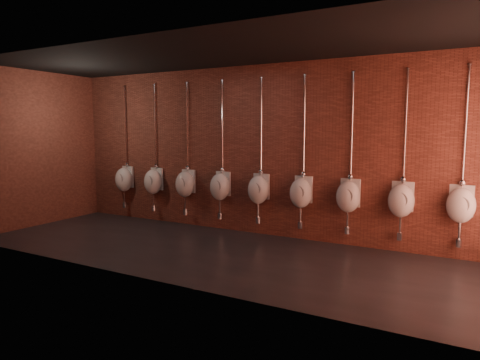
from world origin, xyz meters
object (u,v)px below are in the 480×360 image
object	(u,v)px
urinal_3	(220,186)
urinal_5	(301,192)
urinal_4	(259,189)
urinal_8	(461,204)
urinal_1	(153,181)
urinal_7	(401,200)
urinal_0	(124,179)
urinal_2	(185,183)
urinal_6	(348,196)

from	to	relation	value
urinal_3	urinal_5	distance (m)	1.69
urinal_4	urinal_8	size ratio (longest dim) A/B	1.00
urinal_1	urinal_7	world-z (taller)	same
urinal_0	urinal_2	world-z (taller)	same
urinal_5	urinal_8	size ratio (longest dim) A/B	1.00
urinal_7	urinal_8	size ratio (longest dim) A/B	1.00
urinal_0	urinal_8	distance (m)	6.77
urinal_2	urinal_5	xyz separation A→B (m)	(2.54, 0.00, 0.00)
urinal_2	urinal_4	size ratio (longest dim) A/B	1.00
urinal_1	urinal_8	world-z (taller)	same
urinal_2	urinal_3	distance (m)	0.85
urinal_4	urinal_5	distance (m)	0.85
urinal_0	urinal_3	xyz separation A→B (m)	(2.54, 0.00, 0.00)
urinal_2	urinal_3	world-z (taller)	same
urinal_0	urinal_3	size ratio (longest dim) A/B	1.00
urinal_3	urinal_5	size ratio (longest dim) A/B	1.00
urinal_0	urinal_2	xyz separation A→B (m)	(1.69, 0.00, 0.00)
urinal_6	urinal_8	xyz separation A→B (m)	(1.69, 0.00, 0.00)
urinal_2	urinal_7	xyz separation A→B (m)	(4.23, 0.00, 0.00)
urinal_4	urinal_0	bearing A→B (deg)	180.00
urinal_1	urinal_8	distance (m)	5.93
urinal_6	urinal_5	bearing A→B (deg)	180.00
urinal_3	urinal_6	world-z (taller)	same
urinal_4	urinal_8	distance (m)	3.39
urinal_5	urinal_7	distance (m)	1.69
urinal_1	urinal_6	size ratio (longest dim) A/B	1.00
urinal_1	urinal_7	xyz separation A→B (m)	(5.08, 0.00, 0.00)
urinal_4	urinal_6	distance (m)	1.69
urinal_7	urinal_8	distance (m)	0.85
urinal_3	urinal_7	distance (m)	3.39
urinal_4	urinal_5	size ratio (longest dim) A/B	1.00
urinal_1	urinal_5	size ratio (longest dim) A/B	1.00
urinal_4	urinal_5	xyz separation A→B (m)	(0.85, 0.00, 0.00)
urinal_7	urinal_4	bearing A→B (deg)	180.00
urinal_5	urinal_8	distance (m)	2.54
urinal_0	urinal_8	world-z (taller)	same
urinal_5	urinal_7	xyz separation A→B (m)	(1.69, 0.00, 0.00)
urinal_4	urinal_8	xyz separation A→B (m)	(3.39, 0.00, 0.00)
urinal_2	urinal_6	bearing A→B (deg)	0.00
urinal_1	urinal_2	world-z (taller)	same
urinal_0	urinal_7	distance (m)	5.93
urinal_1	urinal_6	distance (m)	4.23
urinal_5	urinal_8	world-z (taller)	same
urinal_3	urinal_7	size ratio (longest dim) A/B	1.00
urinal_8	urinal_4	bearing A→B (deg)	180.00
urinal_2	urinal_6	xyz separation A→B (m)	(3.39, 0.00, 0.00)
urinal_3	urinal_4	distance (m)	0.85
urinal_0	urinal_5	world-z (taller)	same
urinal_3	urinal_1	bearing A→B (deg)	180.00
urinal_8	urinal_0	bearing A→B (deg)	180.00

